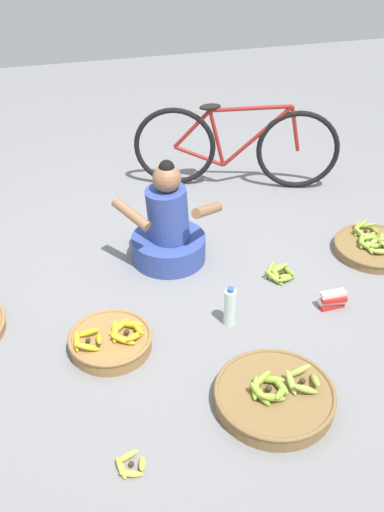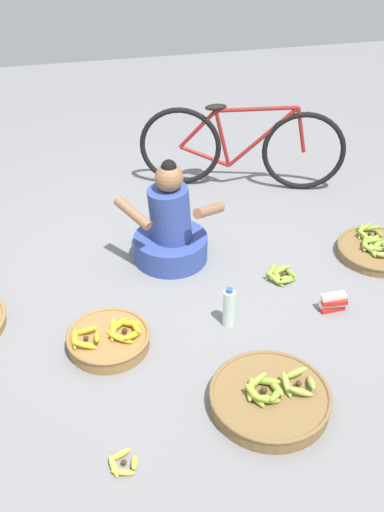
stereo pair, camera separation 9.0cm
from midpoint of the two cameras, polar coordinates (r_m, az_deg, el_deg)
ground_plane at (r=4.10m, az=-1.34°, el=-2.46°), size 10.00×10.00×0.00m
vendor_woman_front at (r=4.19m, az=-2.86°, el=2.48°), size 0.75×0.53×0.77m
bicycle_leaning at (r=5.11m, az=3.60°, el=10.20°), size 1.63×0.58×0.73m
banana_basket_back_center at (r=3.61m, az=-8.35°, el=-7.87°), size 0.49×0.49×0.16m
banana_basket_mid_left at (r=3.30m, az=6.98°, el=-12.92°), size 0.64×0.64×0.17m
banana_basket_back_right at (r=4.54m, az=16.17°, el=0.86°), size 0.57×0.57×0.14m
loose_bananas_near_bicycle at (r=4.17m, az=7.72°, el=-1.60°), size 0.23×0.24×0.10m
loose_bananas_front_center at (r=3.07m, az=-6.67°, el=-18.95°), size 0.15×0.15×0.07m
water_bottle at (r=3.70m, az=2.88°, el=-4.82°), size 0.07×0.07×0.27m
packet_carton_stack at (r=3.95m, az=12.44°, el=-4.06°), size 0.17×0.08×0.12m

